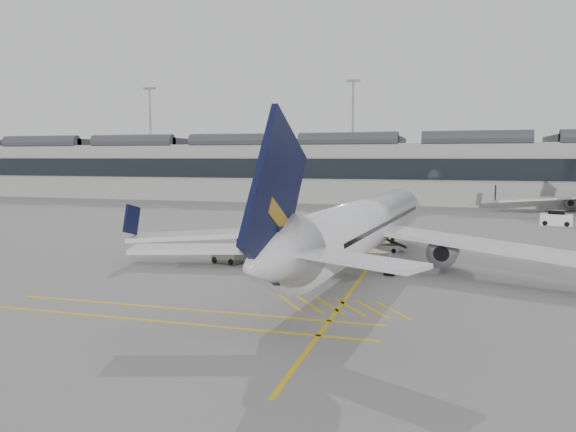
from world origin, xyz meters
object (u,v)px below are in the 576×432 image
(baggage_cart_a, at_px, (297,244))
(pushback_tug, at_px, (228,256))
(airliner_main, at_px, (361,227))
(ramp_agent_a, at_px, (327,245))
(ramp_agent_b, at_px, (314,251))
(belt_loader, at_px, (377,246))

(baggage_cart_a, distance_m, pushback_tug, 6.71)
(airliner_main, bearing_deg, ramp_agent_a, 130.23)
(airliner_main, xyz_separation_m, ramp_agent_b, (-4.09, 1.60, -2.34))
(pushback_tug, bearing_deg, airliner_main, 21.51)
(belt_loader, relative_size, pushback_tug, 1.66)
(pushback_tug, bearing_deg, ramp_agent_b, 37.27)
(baggage_cart_a, xyz_separation_m, ramp_agent_a, (2.49, 1.18, -0.19))
(ramp_agent_b, bearing_deg, pushback_tug, -1.58)
(baggage_cart_a, height_order, pushback_tug, baggage_cart_a)
(airliner_main, bearing_deg, pushback_tug, -170.33)
(belt_loader, distance_m, ramp_agent_b, 7.76)
(airliner_main, relative_size, pushback_tug, 15.50)
(belt_loader, relative_size, baggage_cart_a, 2.23)
(baggage_cart_a, distance_m, ramp_agent_a, 2.76)
(belt_loader, distance_m, ramp_agent_a, 4.81)
(ramp_agent_b, distance_m, pushback_tug, 7.00)
(ramp_agent_a, xyz_separation_m, pushback_tug, (-6.87, -6.25, -0.23))
(belt_loader, xyz_separation_m, ramp_agent_b, (-4.37, -6.41, 0.40))
(ramp_agent_b, relative_size, pushback_tug, 0.68)
(airliner_main, height_order, baggage_cart_a, airliner_main)
(baggage_cart_a, bearing_deg, ramp_agent_b, -41.88)
(ramp_agent_a, bearing_deg, belt_loader, -2.11)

